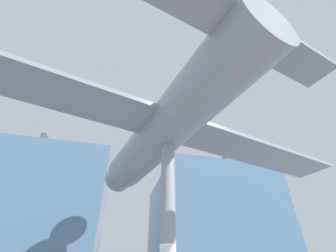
% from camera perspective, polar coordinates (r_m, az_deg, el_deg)
% --- Properties ---
extents(glass_pavilion_left, '(10.13, 11.55, 10.90)m').
position_cam_1_polar(glass_pavilion_left, '(22.64, -30.56, -21.33)').
color(glass_pavilion_left, slate).
rests_on(glass_pavilion_left, ground_plane).
extents(glass_pavilion_right, '(10.13, 11.55, 10.90)m').
position_cam_1_polar(glass_pavilion_right, '(23.79, 10.85, -25.54)').
color(glass_pavilion_right, slate).
rests_on(glass_pavilion_right, ground_plane).
extents(support_pylon_central, '(0.48, 0.48, 5.85)m').
position_cam_1_polar(support_pylon_central, '(7.63, 0.00, -24.69)').
color(support_pylon_central, '#999EA3').
rests_on(support_pylon_central, ground_plane).
extents(suspended_airplane, '(19.01, 12.38, 3.16)m').
position_cam_1_polar(suspended_airplane, '(9.34, -0.79, -0.77)').
color(suspended_airplane, '#93999E').
rests_on(suspended_airplane, support_pylon_central).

